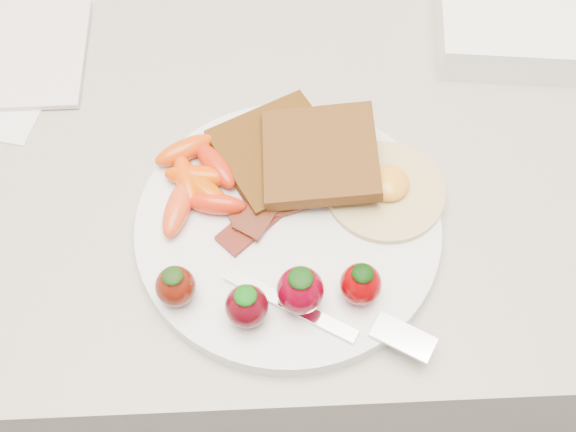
{
  "coord_description": "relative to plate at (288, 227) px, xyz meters",
  "views": [
    {
      "loc": [
        0.01,
        1.23,
        1.46
      ],
      "look_at": [
        0.02,
        1.56,
        0.93
      ],
      "focal_mm": 45.0,
      "sensor_mm": 36.0,
      "label": 1
    }
  ],
  "objects": [
    {
      "name": "notepad",
      "position": [
        -0.27,
        0.24,
        -0.0
      ],
      "size": [
        0.13,
        0.18,
        0.01
      ],
      "primitive_type": "cube",
      "rotation": [
        0.0,
        0.0,
        0.01
      ],
      "color": "silver",
      "rests_on": "paper_sheet"
    },
    {
      "name": "strawberries",
      "position": [
        -0.01,
        -0.08,
        0.03
      ],
      "size": [
        0.18,
        0.05,
        0.05
      ],
      "color": "#531006",
      "rests_on": "plate"
    },
    {
      "name": "plate",
      "position": [
        0.0,
        0.0,
        0.0
      ],
      "size": [
        0.27,
        0.27,
        0.02
      ],
      "primitive_type": "cylinder",
      "color": "white",
      "rests_on": "counter"
    },
    {
      "name": "fork",
      "position": [
        0.04,
        -0.1,
        0.01
      ],
      "size": [
        0.17,
        0.09,
        0.0
      ],
      "color": "white",
      "rests_on": "plate"
    },
    {
      "name": "appliance",
      "position": [
        0.3,
        0.26,
        0.01
      ],
      "size": [
        0.28,
        0.23,
        0.04
      ],
      "primitive_type": "cube",
      "rotation": [
        0.0,
        0.0,
        -0.11
      ],
      "color": "white",
      "rests_on": "counter"
    },
    {
      "name": "counter",
      "position": [
        -0.02,
        0.14,
        -0.46
      ],
      "size": [
        2.0,
        0.6,
        0.9
      ],
      "primitive_type": "cube",
      "color": "gray",
      "rests_on": "ground"
    },
    {
      "name": "toast_upper",
      "position": [
        0.03,
        0.06,
        0.03
      ],
      "size": [
        0.1,
        0.1,
        0.02
      ],
      "primitive_type": "cube",
      "rotation": [
        0.0,
        -0.1,
        -0.01
      ],
      "color": "#391807",
      "rests_on": "toast_lower"
    },
    {
      "name": "fried_egg",
      "position": [
        0.09,
        0.03,
        0.01
      ],
      "size": [
        0.14,
        0.14,
        0.02
      ],
      "color": "beige",
      "rests_on": "plate"
    },
    {
      "name": "toast_lower",
      "position": [
        -0.01,
        0.07,
        0.02
      ],
      "size": [
        0.14,
        0.14,
        0.01
      ],
      "primitive_type": "cube",
      "rotation": [
        0.0,
        0.0,
        0.47
      ],
      "color": "#341B03",
      "rests_on": "plate"
    },
    {
      "name": "bacon_strips",
      "position": [
        -0.01,
        0.02,
        0.01
      ],
      "size": [
        0.12,
        0.11,
        0.01
      ],
      "color": "#4F0A0A",
      "rests_on": "plate"
    },
    {
      "name": "baby_carrots",
      "position": [
        -0.08,
        0.04,
        0.02
      ],
      "size": [
        0.09,
        0.12,
        0.02
      ],
      "color": "#DE4100",
      "rests_on": "plate"
    }
  ]
}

